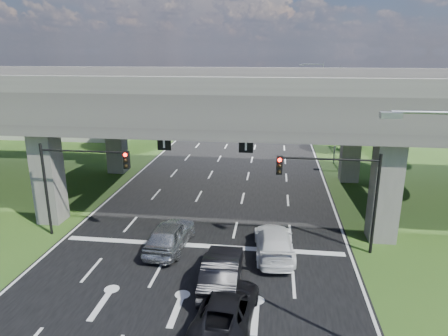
% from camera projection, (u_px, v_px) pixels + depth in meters
% --- Properties ---
extents(ground, '(160.00, 160.00, 0.00)m').
position_uv_depth(ground, '(189.00, 277.00, 20.92)').
color(ground, '#2B4D18').
rests_on(ground, ground).
extents(road, '(18.00, 120.00, 0.03)m').
position_uv_depth(road, '(217.00, 206.00, 30.43)').
color(road, black).
rests_on(road, ground).
extents(overpass, '(80.00, 15.00, 10.00)m').
position_uv_depth(overpass, '(220.00, 99.00, 30.12)').
color(overpass, '#383633').
rests_on(overpass, ground).
extents(warehouse, '(20.00, 10.00, 4.00)m').
position_uv_depth(warehouse, '(62.00, 120.00, 56.87)').
color(warehouse, '#9E9E99').
rests_on(warehouse, ground).
extents(signal_right, '(5.76, 0.54, 6.00)m').
position_uv_depth(signal_right, '(338.00, 184.00, 22.53)').
color(signal_right, black).
rests_on(signal_right, ground).
extents(signal_left, '(5.76, 0.54, 6.00)m').
position_uv_depth(signal_left, '(76.00, 174.00, 24.46)').
color(signal_left, black).
rests_on(signal_left, ground).
extents(streetlight_far, '(3.38, 0.25, 10.00)m').
position_uv_depth(streetlight_far, '(334.00, 108.00, 40.88)').
color(streetlight_far, gray).
rests_on(streetlight_far, ground).
extents(streetlight_beyond, '(3.38, 0.25, 10.00)m').
position_uv_depth(streetlight_beyond, '(319.00, 92.00, 56.11)').
color(streetlight_beyond, gray).
rests_on(streetlight_beyond, ground).
extents(tree_left_near, '(4.50, 4.50, 7.80)m').
position_uv_depth(tree_left_near, '(117.00, 111.00, 46.04)').
color(tree_left_near, black).
rests_on(tree_left_near, ground).
extents(tree_left_mid, '(3.91, 3.90, 6.76)m').
position_uv_depth(tree_left_mid, '(119.00, 107.00, 54.20)').
color(tree_left_mid, black).
rests_on(tree_left_mid, ground).
extents(tree_left_far, '(4.80, 4.80, 8.32)m').
position_uv_depth(tree_left_far, '(163.00, 94.00, 61.05)').
color(tree_left_far, black).
rests_on(tree_left_far, ground).
extents(tree_right_near, '(4.20, 4.20, 7.28)m').
position_uv_depth(tree_right_near, '(355.00, 115.00, 44.71)').
color(tree_right_near, black).
rests_on(tree_right_near, ground).
extents(tree_right_mid, '(3.91, 3.90, 6.76)m').
position_uv_depth(tree_right_mid, '(367.00, 109.00, 52.04)').
color(tree_right_mid, black).
rests_on(tree_right_mid, ground).
extents(tree_right_far, '(4.50, 4.50, 7.80)m').
position_uv_depth(tree_right_far, '(329.00, 97.00, 59.97)').
color(tree_right_far, black).
rests_on(tree_right_far, ground).
extents(car_silver, '(2.38, 5.17, 1.72)m').
position_uv_depth(car_silver, '(170.00, 235.00, 23.75)').
color(car_silver, '#A4A8AC').
rests_on(car_silver, road).
extents(car_dark, '(1.91, 5.20, 1.70)m').
position_uv_depth(car_dark, '(222.00, 270.00, 19.90)').
color(car_dark, black).
rests_on(car_dark, road).
extents(car_white, '(2.58, 5.46, 1.54)m').
position_uv_depth(car_white, '(274.00, 242.00, 23.01)').
color(car_white, white).
rests_on(car_white, road).
extents(car_trailing, '(2.76, 5.33, 1.44)m').
position_uv_depth(car_trailing, '(226.00, 308.00, 17.18)').
color(car_trailing, black).
rests_on(car_trailing, road).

